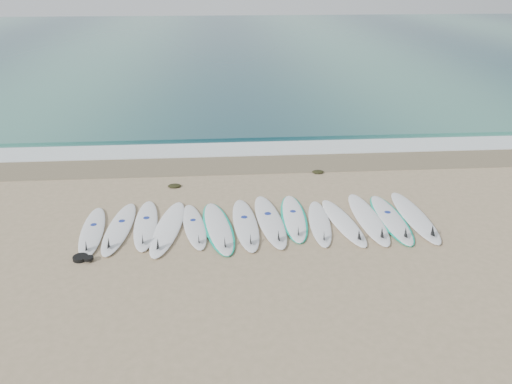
{
  "coord_description": "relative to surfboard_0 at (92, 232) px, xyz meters",
  "views": [
    {
      "loc": [
        -0.84,
        -10.81,
        5.71
      ],
      "look_at": [
        0.06,
        1.0,
        0.4
      ],
      "focal_mm": 35.0,
      "sensor_mm": 36.0,
      "label": 1
    }
  ],
  "objects": [
    {
      "name": "surfboard_7",
      "position": [
        4.24,
        0.21,
        0.01
      ],
      "size": [
        0.85,
        2.93,
        0.37
      ],
      "rotation": [
        0.0,
        0.0,
        0.09
      ],
      "color": "white",
      "rests_on": "ground"
    },
    {
      "name": "surfboard_13",
      "position": [
        7.87,
        0.16,
        0.01
      ],
      "size": [
        0.66,
        2.92,
        0.37
      ],
      "rotation": [
        0.0,
        0.0,
        0.02
      ],
      "color": "white",
      "rests_on": "ground"
    },
    {
      "name": "surfboard_8",
      "position": [
        4.85,
        0.38,
        -0.01
      ],
      "size": [
        0.74,
        2.64,
        0.33
      ],
      "rotation": [
        0.0,
        0.0,
        -0.04
      ],
      "color": "white",
      "rests_on": "ground"
    },
    {
      "name": "foam_band",
      "position": [
        3.91,
        5.74,
        -0.04
      ],
      "size": [
        120.0,
        1.4,
        0.04
      ],
      "primitive_type": "cube",
      "color": "silver",
      "rests_on": "ground"
    },
    {
      "name": "leash_coil",
      "position": [
        0.05,
        -1.15,
        -0.01
      ],
      "size": [
        0.46,
        0.36,
        0.11
      ],
      "color": "black",
      "rests_on": "ground"
    },
    {
      "name": "seaweed_near",
      "position": [
        1.73,
        2.67,
        -0.02
      ],
      "size": [
        0.38,
        0.29,
        0.07
      ],
      "primitive_type": "ellipsoid",
      "color": "black",
      "rests_on": "ground"
    },
    {
      "name": "ground",
      "position": [
        3.91,
        0.24,
        -0.06
      ],
      "size": [
        120.0,
        120.0,
        0.0
      ],
      "primitive_type": "plane",
      "color": "tan"
    },
    {
      "name": "surfboard_2",
      "position": [
        1.22,
        0.25,
        0.0
      ],
      "size": [
        0.71,
        2.7,
        0.34
      ],
      "rotation": [
        0.0,
        0.0,
        0.06
      ],
      "color": "white",
      "rests_on": "ground"
    },
    {
      "name": "ocean",
      "position": [
        3.91,
        32.74,
        -0.04
      ],
      "size": [
        120.0,
        55.0,
        0.03
      ],
      "primitive_type": "cube",
      "color": "#2A615E",
      "rests_on": "ground"
    },
    {
      "name": "surfboard_0",
      "position": [
        0.0,
        0.0,
        0.0
      ],
      "size": [
        0.76,
        2.6,
        0.33
      ],
      "rotation": [
        0.0,
        0.0,
        0.09
      ],
      "color": "white",
      "rests_on": "ground"
    },
    {
      "name": "surfboard_9",
      "position": [
        5.43,
        0.03,
        -0.0
      ],
      "size": [
        0.72,
        2.47,
        0.31
      ],
      "rotation": [
        0.0,
        0.0,
        -0.09
      ],
      "color": "white",
      "rests_on": "ground"
    },
    {
      "name": "wave_crest",
      "position": [
        3.91,
        7.24,
        -0.01
      ],
      "size": [
        120.0,
        1.0,
        0.1
      ],
      "primitive_type": "cube",
      "color": "#2A615E",
      "rests_on": "ground"
    },
    {
      "name": "surfboard_3",
      "position": [
        1.76,
        0.02,
        0.01
      ],
      "size": [
        0.94,
        2.91,
        0.37
      ],
      "rotation": [
        0.0,
        0.0,
        -0.12
      ],
      "color": "white",
      "rests_on": "ground"
    },
    {
      "name": "surfboard_10",
      "position": [
        6.03,
        0.01,
        0.0
      ],
      "size": [
        0.92,
        2.64,
        0.33
      ],
      "rotation": [
        0.0,
        0.0,
        0.15
      ],
      "color": "white",
      "rests_on": "ground"
    },
    {
      "name": "surfboard_11",
      "position": [
        6.68,
        0.15,
        0.01
      ],
      "size": [
        0.66,
        2.89,
        0.37
      ],
      "rotation": [
        0.0,
        0.0,
        0.02
      ],
      "color": "white",
      "rests_on": "ground"
    },
    {
      "name": "surfboard_4",
      "position": [
        2.4,
        0.1,
        -0.0
      ],
      "size": [
        0.88,
        2.45,
        0.31
      ],
      "rotation": [
        0.0,
        0.0,
        0.16
      ],
      "color": "white",
      "rests_on": "ground"
    },
    {
      "name": "seaweed_far",
      "position": [
        6.04,
        3.42,
        -0.02
      ],
      "size": [
        0.36,
        0.28,
        0.07
      ],
      "primitive_type": "ellipsoid",
      "color": "black",
      "rests_on": "ground"
    },
    {
      "name": "surfboard_12",
      "position": [
        7.24,
        0.12,
        -0.0
      ],
      "size": [
        0.68,
        2.76,
        0.35
      ],
      "rotation": [
        0.0,
        0.0,
        0.01
      ],
      "color": "white",
      "rests_on": "ground"
    },
    {
      "name": "surfboard_1",
      "position": [
        0.6,
        0.11,
        0.0
      ],
      "size": [
        0.71,
        2.73,
        0.35
      ],
      "rotation": [
        0.0,
        0.0,
        -0.05
      ],
      "color": "white",
      "rests_on": "ground"
    },
    {
      "name": "surfboard_6",
      "position": [
        3.63,
        0.08,
        0.0
      ],
      "size": [
        0.74,
        2.8,
        0.36
      ],
      "rotation": [
        0.0,
        0.0,
        0.06
      ],
      "color": "white",
      "rests_on": "ground"
    },
    {
      "name": "surfboard_5",
      "position": [
        2.97,
        -0.0,
        -0.0
      ],
      "size": [
        1.06,
        2.82,
        0.35
      ],
      "rotation": [
        0.0,
        0.0,
        0.15
      ],
      "color": "white",
      "rests_on": "ground"
    },
    {
      "name": "wet_sand_band",
      "position": [
        3.91,
        4.34,
        -0.05
      ],
      "size": [
        120.0,
        1.8,
        0.01
      ],
      "primitive_type": "cube",
      "color": "#70624A",
      "rests_on": "ground"
    }
  ]
}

